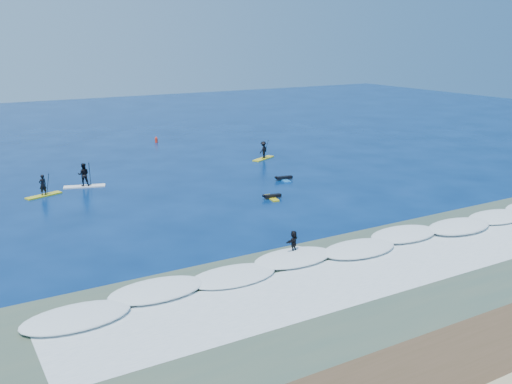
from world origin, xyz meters
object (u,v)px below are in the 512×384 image
sup_paddler_left (43,188)px  wave_surfer (293,243)px  prone_paddler_near (272,197)px  sup_paddler_right (263,151)px  sup_paddler_center (84,177)px  marker_buoy (156,140)px  prone_paddler_far (283,178)px

sup_paddler_left → wave_surfer: (9.73, -19.99, 0.16)m
sup_paddler_left → wave_surfer: 22.23m
prone_paddler_near → wave_surfer: size_ratio=1.06×
sup_paddler_right → sup_paddler_center: bearing=159.0°
prone_paddler_near → marker_buoy: bearing=6.9°
prone_paddler_far → marker_buoy: bearing=15.5°
prone_paddler_near → wave_surfer: bearing=162.8°
sup_paddler_left → sup_paddler_center: sup_paddler_center is taller
sup_paddler_right → wave_surfer: bearing=-144.4°
sup_paddler_right → prone_paddler_far: bearing=-136.8°
sup_paddler_center → marker_buoy: bearing=69.1°
prone_paddler_far → wave_surfer: wave_surfer is taller
sup_paddler_center → prone_paddler_near: bearing=-26.4°
sup_paddler_center → marker_buoy: (12.24, 15.90, -0.53)m
sup_paddler_left → prone_paddler_far: (18.71, -5.16, -0.47)m
sup_paddler_center → sup_paddler_right: size_ratio=1.14×
sup_paddler_center → prone_paddler_near: 15.64m
prone_paddler_near → prone_paddler_far: bearing=-33.1°
prone_paddler_near → marker_buoy: 26.58m
sup_paddler_left → prone_paddler_near: sup_paddler_left is taller
sup_paddler_right → wave_surfer: 26.00m
sup_paddler_center → wave_surfer: 22.09m
sup_paddler_right → marker_buoy: 15.22m
marker_buoy → sup_paddler_right: bearing=-66.7°
sup_paddler_left → prone_paddler_near: size_ratio=1.45×
sup_paddler_left → sup_paddler_right: sup_paddler_right is taller
sup_paddler_left → marker_buoy: (15.65, 17.08, -0.28)m
sup_paddler_center → prone_paddler_near: (11.41, -10.67, -0.72)m
prone_paddler_near → marker_buoy: size_ratio=2.58×
sup_paddler_left → sup_paddler_center: size_ratio=0.85×
sup_paddler_right → prone_paddler_near: sup_paddler_right is taller
prone_paddler_far → wave_surfer: 17.35m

